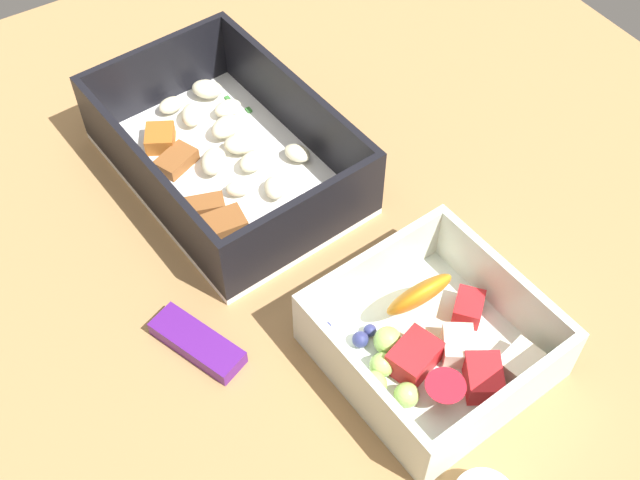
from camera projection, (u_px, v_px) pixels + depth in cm
name	position (u px, v px, depth cm)	size (l,w,h in cm)	color
table_surface	(307.00, 246.00, 61.60)	(80.00, 80.00, 2.00)	#9E7547
pasta_container	(224.00, 155.00, 63.61)	(23.00, 16.33, 6.60)	white
fruit_bowl	(432.00, 343.00, 52.84)	(14.53, 14.24, 5.85)	silver
candy_bar	(197.00, 343.00, 54.26)	(7.00, 2.40, 1.20)	#51197A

